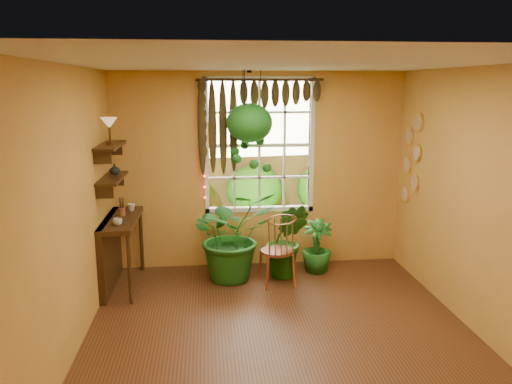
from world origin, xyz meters
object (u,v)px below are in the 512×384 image
Objects in this scene: potted_plant_mid at (287,240)px; hanging_basket at (249,130)px; potted_plant_left at (232,235)px; counter_ledge at (114,245)px; windsor_chair at (278,261)px.

potted_plant_mid is 0.76× the size of hanging_basket.
hanging_basket is at bearing 42.85° from potted_plant_left.
counter_ledge is 2.22m from potted_plant_mid.
potted_plant_left is 0.73m from potted_plant_mid.
counter_ledge is at bearing -168.83° from hanging_basket.
windsor_chair is 0.83× the size of hanging_basket.
hanging_basket is (-0.31, 0.49, 1.63)m from windsor_chair.
windsor_chair is at bearing -3.97° from counter_ledge.
potted_plant_left is at bearing 179.31° from potted_plant_mid.
windsor_chair is at bearing -24.79° from potted_plant_left.
potted_plant_mid is at bearing -0.69° from potted_plant_left.
windsor_chair is (2.06, -0.14, -0.23)m from counter_ledge.
hanging_basket is at bearing 114.37° from windsor_chair.
potted_plant_left reaches higher than counter_ledge.
counter_ledge is at bearing -177.24° from potted_plant_mid.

